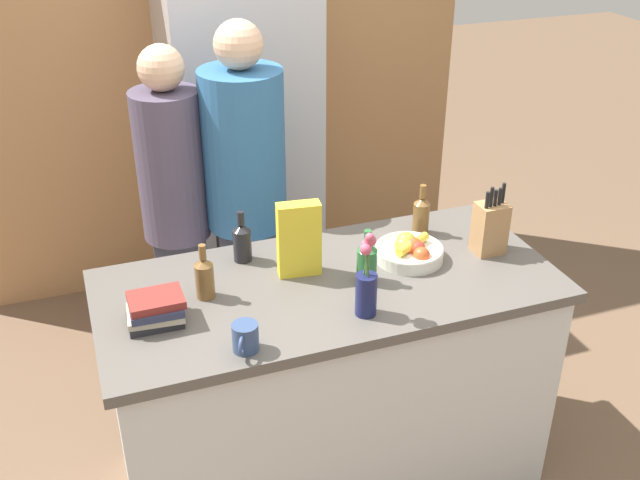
{
  "coord_description": "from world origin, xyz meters",
  "views": [
    {
      "loc": [
        -0.8,
        -2.12,
        2.33
      ],
      "look_at": [
        0.0,
        0.09,
        1.04
      ],
      "focal_mm": 42.0,
      "sensor_mm": 36.0,
      "label": 1
    }
  ],
  "objects_px": {
    "bottle_oil": "(367,261)",
    "knife_block": "(491,227)",
    "bottle_vinegar": "(242,241)",
    "bottle_wine": "(421,214)",
    "fruit_bowl": "(410,250)",
    "cereal_box": "(299,239)",
    "person_in_blue": "(246,194)",
    "bottle_water": "(204,277)",
    "refrigerator": "(241,137)",
    "book_stack": "(156,310)",
    "coffee_mug": "(245,338)",
    "person_at_sink": "(175,205)",
    "flower_vase": "(366,284)"
  },
  "relations": [
    {
      "from": "bottle_oil",
      "to": "bottle_water",
      "type": "bearing_deg",
      "value": 170.59
    },
    {
      "from": "refrigerator",
      "to": "flower_vase",
      "type": "distance_m",
      "value": 1.7
    },
    {
      "from": "bottle_vinegar",
      "to": "bottle_wine",
      "type": "distance_m",
      "value": 0.72
    },
    {
      "from": "knife_block",
      "to": "bottle_vinegar",
      "type": "distance_m",
      "value": 0.93
    },
    {
      "from": "person_at_sink",
      "to": "refrigerator",
      "type": "bearing_deg",
      "value": 59.26
    },
    {
      "from": "coffee_mug",
      "to": "book_stack",
      "type": "bearing_deg",
      "value": 134.3
    },
    {
      "from": "fruit_bowl",
      "to": "bottle_water",
      "type": "xyz_separation_m",
      "value": [
        -0.77,
        0.01,
        0.04
      ]
    },
    {
      "from": "coffee_mug",
      "to": "refrigerator",
      "type": "bearing_deg",
      "value": 75.99
    },
    {
      "from": "refrigerator",
      "to": "bottle_wine",
      "type": "relative_size",
      "value": 8.95
    },
    {
      "from": "cereal_box",
      "to": "book_stack",
      "type": "bearing_deg",
      "value": -165.52
    },
    {
      "from": "fruit_bowl",
      "to": "coffee_mug",
      "type": "relative_size",
      "value": 2.24
    },
    {
      "from": "bottle_oil",
      "to": "knife_block",
      "type": "bearing_deg",
      "value": 4.18
    },
    {
      "from": "refrigerator",
      "to": "cereal_box",
      "type": "relative_size",
      "value": 6.68
    },
    {
      "from": "flower_vase",
      "to": "person_at_sink",
      "type": "bearing_deg",
      "value": 113.36
    },
    {
      "from": "knife_block",
      "to": "flower_vase",
      "type": "distance_m",
      "value": 0.64
    },
    {
      "from": "flower_vase",
      "to": "bottle_vinegar",
      "type": "height_order",
      "value": "flower_vase"
    },
    {
      "from": "refrigerator",
      "to": "flower_vase",
      "type": "height_order",
      "value": "refrigerator"
    },
    {
      "from": "coffee_mug",
      "to": "person_at_sink",
      "type": "xyz_separation_m",
      "value": [
        -0.02,
        1.1,
        -0.05
      ]
    },
    {
      "from": "refrigerator",
      "to": "person_in_blue",
      "type": "relative_size",
      "value": 1.1
    },
    {
      "from": "refrigerator",
      "to": "cereal_box",
      "type": "distance_m",
      "value": 1.38
    },
    {
      "from": "bottle_wine",
      "to": "book_stack",
      "type": "bearing_deg",
      "value": -166.07
    },
    {
      "from": "bottle_vinegar",
      "to": "person_at_sink",
      "type": "height_order",
      "value": "person_at_sink"
    },
    {
      "from": "book_stack",
      "to": "bottle_vinegar",
      "type": "distance_m",
      "value": 0.48
    },
    {
      "from": "bottle_oil",
      "to": "person_at_sink",
      "type": "height_order",
      "value": "person_at_sink"
    },
    {
      "from": "flower_vase",
      "to": "bottle_water",
      "type": "bearing_deg",
      "value": 149.45
    },
    {
      "from": "coffee_mug",
      "to": "book_stack",
      "type": "distance_m",
      "value": 0.34
    },
    {
      "from": "fruit_bowl",
      "to": "person_in_blue",
      "type": "relative_size",
      "value": 0.15
    },
    {
      "from": "knife_block",
      "to": "bottle_wine",
      "type": "relative_size",
      "value": 1.34
    },
    {
      "from": "flower_vase",
      "to": "bottle_oil",
      "type": "xyz_separation_m",
      "value": [
        0.08,
        0.19,
        -0.04
      ]
    },
    {
      "from": "fruit_bowl",
      "to": "bottle_water",
      "type": "bearing_deg",
      "value": 179.54
    },
    {
      "from": "book_stack",
      "to": "person_in_blue",
      "type": "distance_m",
      "value": 0.93
    },
    {
      "from": "bottle_oil",
      "to": "flower_vase",
      "type": "bearing_deg",
      "value": -113.61
    },
    {
      "from": "bottle_oil",
      "to": "bottle_wine",
      "type": "height_order",
      "value": "bottle_wine"
    },
    {
      "from": "refrigerator",
      "to": "flower_vase",
      "type": "bearing_deg",
      "value": -90.37
    },
    {
      "from": "bottle_vinegar",
      "to": "person_at_sink",
      "type": "distance_m",
      "value": 0.59
    },
    {
      "from": "cereal_box",
      "to": "bottle_water",
      "type": "height_order",
      "value": "cereal_box"
    },
    {
      "from": "refrigerator",
      "to": "person_in_blue",
      "type": "xyz_separation_m",
      "value": [
        -0.16,
        -0.73,
        0.02
      ]
    },
    {
      "from": "person_in_blue",
      "to": "refrigerator",
      "type": "bearing_deg",
      "value": 84.0
    },
    {
      "from": "cereal_box",
      "to": "person_in_blue",
      "type": "bearing_deg",
      "value": 92.49
    },
    {
      "from": "knife_block",
      "to": "cereal_box",
      "type": "relative_size",
      "value": 1.0
    },
    {
      "from": "coffee_mug",
      "to": "book_stack",
      "type": "height_order",
      "value": "book_stack"
    },
    {
      "from": "bottle_water",
      "to": "bottle_oil",
      "type": "bearing_deg",
      "value": -9.41
    },
    {
      "from": "cereal_box",
      "to": "person_in_blue",
      "type": "xyz_separation_m",
      "value": [
        -0.03,
        0.64,
        -0.11
      ]
    },
    {
      "from": "coffee_mug",
      "to": "bottle_water",
      "type": "relative_size",
      "value": 0.56
    },
    {
      "from": "bottle_vinegar",
      "to": "person_in_blue",
      "type": "height_order",
      "value": "person_in_blue"
    },
    {
      "from": "refrigerator",
      "to": "bottle_water",
      "type": "xyz_separation_m",
      "value": [
        -0.49,
        -1.41,
        0.07
      ]
    },
    {
      "from": "fruit_bowl",
      "to": "bottle_wine",
      "type": "distance_m",
      "value": 0.22
    },
    {
      "from": "refrigerator",
      "to": "bottle_water",
      "type": "height_order",
      "value": "refrigerator"
    },
    {
      "from": "cereal_box",
      "to": "coffee_mug",
      "type": "distance_m",
      "value": 0.49
    },
    {
      "from": "knife_block",
      "to": "bottle_oil",
      "type": "distance_m",
      "value": 0.52
    }
  ]
}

